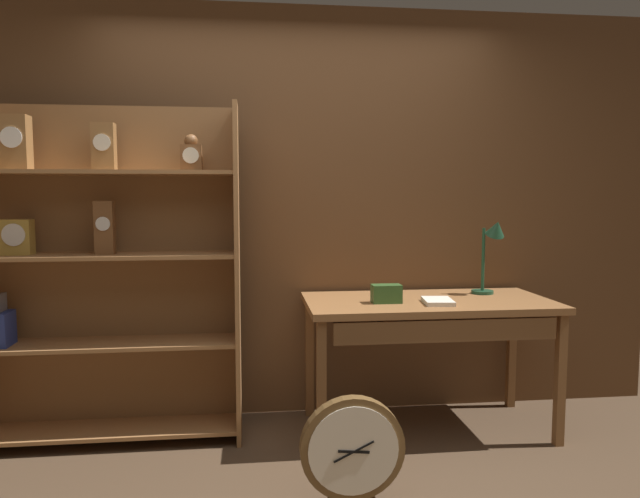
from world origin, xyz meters
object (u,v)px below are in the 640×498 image
Objects in this scene: desk_lamp at (492,245)px; round_clock_large at (352,452)px; bookshelf at (100,274)px; workbench at (429,314)px; open_repair_manual at (438,301)px; toolbox_small at (386,294)px.

desk_lamp is 1.66m from round_clock_large.
round_clock_large is at bearing -137.44° from desk_lamp.
bookshelf is 2.35m from desk_lamp.
bookshelf is 1.92m from workbench.
open_repair_manual is at bearing -148.64° from desk_lamp.
desk_lamp is at bearing 42.56° from round_clock_large.
open_repair_manual is at bearing -79.93° from workbench.
toolbox_small reaches higher than round_clock_large.
workbench is (1.90, -0.10, -0.26)m from bookshelf.
bookshelf reaches higher than workbench.
toolbox_small is 0.33× the size of round_clock_large.
workbench is 0.31m from toolbox_small.
bookshelf is 8.77× the size of open_repair_manual.
open_repair_manual is 0.42× the size of round_clock_large.
open_repair_manual is at bearing 48.56° from round_clock_large.
workbench reaches higher than round_clock_large.
workbench is 8.63× the size of toolbox_small.
open_repair_manual is at bearing -5.97° from bookshelf.
toolbox_small is 0.30m from open_repair_manual.
bookshelf is 1.93m from open_repair_manual.
open_repair_manual reaches higher than workbench.
workbench is 1.10m from round_clock_large.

